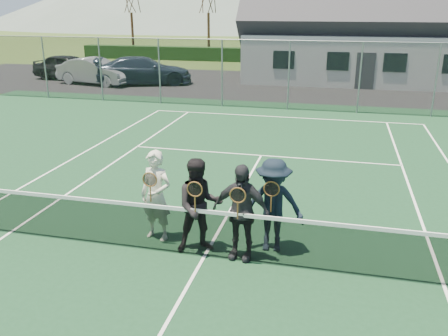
# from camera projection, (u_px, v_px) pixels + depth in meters

# --- Properties ---
(ground) EXTENTS (220.00, 220.00, 0.00)m
(ground) POSITION_uv_depth(u_px,v_px,m) (300.00, 87.00, 27.13)
(ground) COLOR #334A1A
(ground) RESTS_ON ground
(court_surface) EXTENTS (30.00, 30.00, 0.02)m
(court_surface) POSITION_uv_depth(u_px,v_px,m) (204.00, 257.00, 8.74)
(court_surface) COLOR #14381E
(court_surface) RESTS_ON ground
(tarmac_carpark) EXTENTS (40.00, 12.00, 0.01)m
(tarmac_carpark) POSITION_uv_depth(u_px,v_px,m) (232.00, 84.00, 28.02)
(tarmac_carpark) COLOR black
(tarmac_carpark) RESTS_ON ground
(hedge_row) EXTENTS (40.00, 1.20, 1.10)m
(hedge_row) POSITION_uv_depth(u_px,v_px,m) (314.00, 56.00, 37.98)
(hedge_row) COLOR black
(hedge_row) RESTS_ON ground
(car_a) EXTENTS (4.78, 2.39, 1.56)m
(car_a) POSITION_uv_depth(u_px,v_px,m) (69.00, 67.00, 29.59)
(car_a) COLOR black
(car_a) RESTS_ON ground
(car_b) EXTENTS (4.86, 2.47, 1.53)m
(car_b) POSITION_uv_depth(u_px,v_px,m) (95.00, 71.00, 27.75)
(car_b) COLOR gray
(car_b) RESTS_ON ground
(car_c) EXTENTS (5.97, 4.11, 1.60)m
(car_c) POSITION_uv_depth(u_px,v_px,m) (144.00, 71.00, 27.76)
(car_c) COLOR #1B2537
(car_c) RESTS_ON ground
(court_markings) EXTENTS (11.03, 23.83, 0.01)m
(court_markings) POSITION_uv_depth(u_px,v_px,m) (204.00, 256.00, 8.74)
(court_markings) COLOR white
(court_markings) RESTS_ON court_surface
(tennis_net) EXTENTS (11.68, 0.08, 1.10)m
(tennis_net) POSITION_uv_depth(u_px,v_px,m) (204.00, 231.00, 8.57)
(tennis_net) COLOR slate
(tennis_net) RESTS_ON ground
(perimeter_fence) EXTENTS (30.07, 0.07, 3.02)m
(perimeter_fence) POSITION_uv_depth(u_px,v_px,m) (289.00, 75.00, 20.66)
(perimeter_fence) COLOR slate
(perimeter_fence) RESTS_ON ground
(clubhouse) EXTENTS (15.60, 8.20, 7.70)m
(clubhouse) POSITION_uv_depth(u_px,v_px,m) (376.00, 13.00, 28.61)
(clubhouse) COLOR silver
(clubhouse) RESTS_ON ground
(player_a) EXTENTS (0.73, 0.56, 1.80)m
(player_a) POSITION_uv_depth(u_px,v_px,m) (156.00, 196.00, 9.16)
(player_a) COLOR beige
(player_a) RESTS_ON court_surface
(player_b) EXTENTS (1.08, 0.98, 1.80)m
(player_b) POSITION_uv_depth(u_px,v_px,m) (199.00, 206.00, 8.71)
(player_b) COLOR black
(player_b) RESTS_ON court_surface
(player_c) EXTENTS (1.09, 0.55, 1.80)m
(player_c) POSITION_uv_depth(u_px,v_px,m) (241.00, 212.00, 8.44)
(player_c) COLOR #242529
(player_c) RESTS_ON court_surface
(player_d) EXTENTS (1.21, 0.75, 1.80)m
(player_d) POSITION_uv_depth(u_px,v_px,m) (273.00, 205.00, 8.72)
(player_d) COLOR black
(player_d) RESTS_ON court_surface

